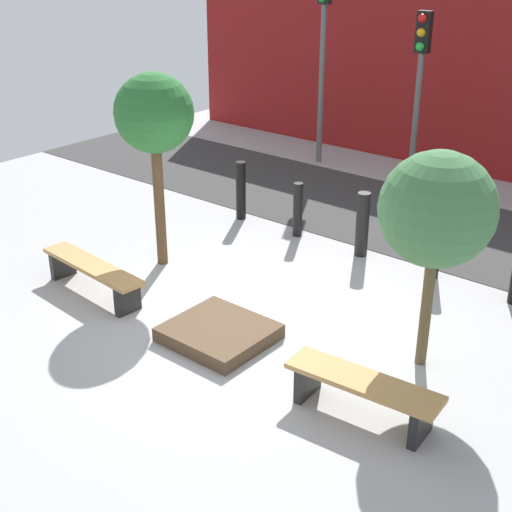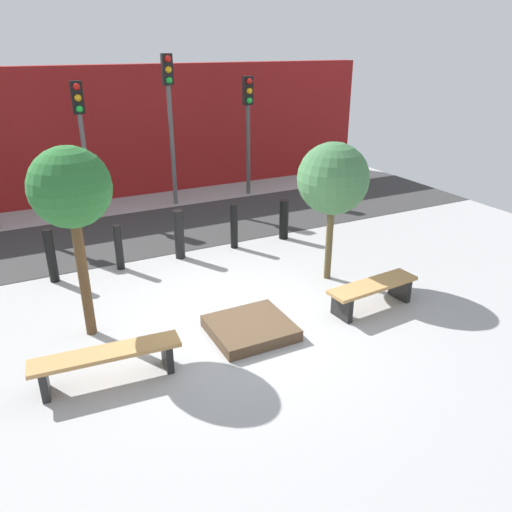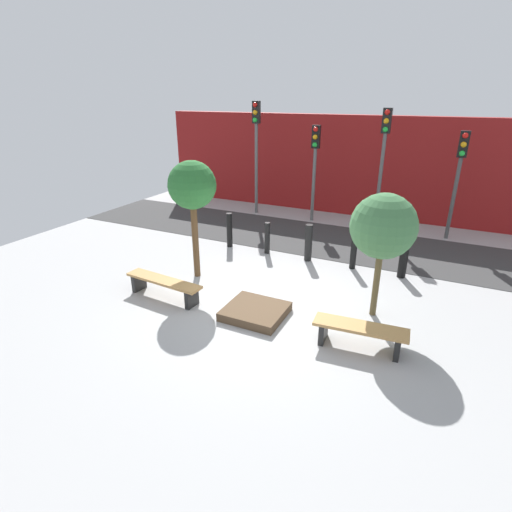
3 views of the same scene
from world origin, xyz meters
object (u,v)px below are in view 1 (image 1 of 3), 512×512
at_px(tree_behind_left_bench, 154,116).
at_px(tree_behind_right_bench, 437,211).
at_px(traffic_light_west, 323,31).
at_px(traffic_light_mid_west, 420,67).
at_px(bollard_left, 298,210).
at_px(bollard_center, 362,224).
at_px(bench_left, 93,272).
at_px(bollard_right, 436,246).
at_px(planter_bed, 219,333).
at_px(bench_right, 363,390).
at_px(bollard_far_left, 241,190).

height_order(tree_behind_left_bench, tree_behind_right_bench, tree_behind_left_bench).
distance_m(traffic_light_west, traffic_light_mid_west, 2.37).
height_order(bollard_left, bollard_center, bollard_center).
relative_size(bench_left, bollard_right, 1.96).
xyz_separation_m(planter_bed, tree_behind_left_bench, (-2.25, 1.16, 2.25)).
distance_m(tree_behind_right_bench, bollard_center, 3.50).
bearing_deg(traffic_light_west, bench_right, -52.18).
bearing_deg(bollard_left, bollard_far_left, 180.00).
bearing_deg(bollard_left, planter_bed, -69.47).
relative_size(bench_right, tree_behind_right_bench, 0.66).
xyz_separation_m(tree_behind_left_bench, bollard_right, (3.53, 2.25, -1.83)).
distance_m(tree_behind_right_bench, bollard_left, 4.45).
bearing_deg(bollard_far_left, tree_behind_right_bench, -25.09).
xyz_separation_m(tree_behind_right_bench, bollard_left, (-3.53, 2.25, -1.50)).
xyz_separation_m(bench_left, bollard_right, (3.53, 3.61, 0.17)).
height_order(bollard_far_left, bollard_left, bollard_far_left).
bearing_deg(bollard_left, bollard_right, 0.00).
distance_m(bollard_center, traffic_light_west, 5.64).
bearing_deg(bench_left, tree_behind_left_bench, 94.56).
xyz_separation_m(planter_bed, bollard_left, (-1.28, 3.41, 0.38)).
bearing_deg(bench_left, bollard_left, 79.40).
bearing_deg(traffic_light_west, bollard_center, -47.35).
height_order(bollard_center, bollard_right, bollard_center).
height_order(planter_bed, bollard_center, bollard_center).
bearing_deg(bollard_left, traffic_light_west, 120.25).
bearing_deg(tree_behind_left_bench, planter_bed, -27.17).
height_order(tree_behind_left_bench, bollard_right, tree_behind_left_bench).
distance_m(bench_left, bollard_far_left, 3.63).
bearing_deg(traffic_light_mid_west, bollard_right, -57.18).
distance_m(tree_behind_left_bench, bollard_right, 4.57).
distance_m(tree_behind_left_bench, bollard_left, 3.09).
distance_m(bollard_far_left, bollard_left, 1.28).
bearing_deg(bollard_left, tree_behind_right_bench, -32.52).
xyz_separation_m(bench_left, tree_behind_left_bench, (0.00, 1.36, 2.00)).
height_order(traffic_light_west, traffic_light_mid_west, traffic_light_west).
bearing_deg(bollard_far_left, bench_right, -36.89).
distance_m(bench_right, bollard_center, 4.26).
height_order(bench_right, planter_bed, bench_right).
bearing_deg(tree_behind_left_bench, bench_left, -90.00).
distance_m(bollard_right, traffic_light_mid_west, 4.86).
distance_m(tree_behind_left_bench, traffic_light_mid_west, 6.13).
xyz_separation_m(tree_behind_left_bench, tree_behind_right_bench, (4.51, 0.00, -0.37)).
xyz_separation_m(planter_bed, traffic_light_mid_west, (-1.16, 7.19, 2.28)).
height_order(tree_behind_left_bench, bollard_far_left, tree_behind_left_bench).
bearing_deg(traffic_light_mid_west, bench_right, -65.19).
xyz_separation_m(bench_right, bollard_left, (-3.53, 3.61, 0.14)).
bearing_deg(tree_behind_left_bench, bollard_left, 66.52).
distance_m(bench_left, tree_behind_right_bench, 4.98).
relative_size(tree_behind_left_bench, bollard_center, 2.80).
height_order(tree_behind_right_bench, traffic_light_west, traffic_light_west).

